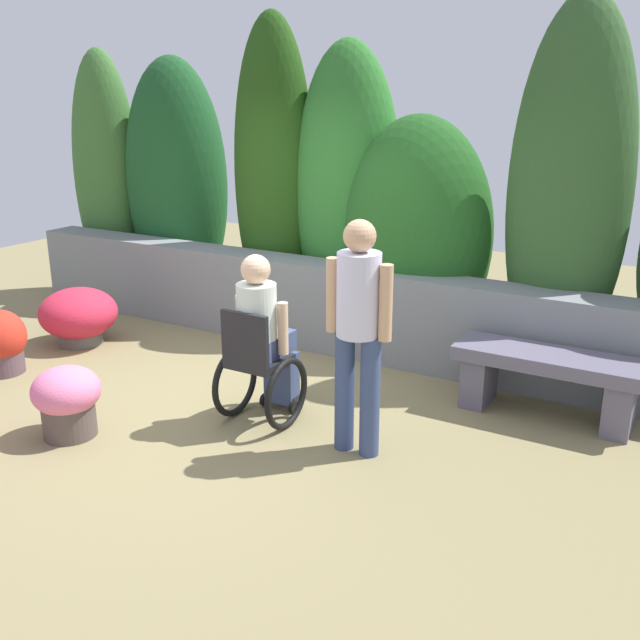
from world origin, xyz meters
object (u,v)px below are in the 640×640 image
Objects in this scene: person_in_wheelchair at (262,344)px; flower_pot_red_accent at (79,316)px; person_standing_companion at (358,323)px; flower_pot_small_foreground at (67,399)px; stone_bench at (548,375)px.

person_in_wheelchair is 1.71× the size of flower_pot_red_accent.
person_standing_companion is 3.10× the size of flower_pot_small_foreground.
flower_pot_red_accent is (-2.62, 0.54, -0.33)m from person_in_wheelchair.
flower_pot_red_accent is at bearing 177.16° from person_in_wheelchair.
flower_pot_red_accent reaches higher than stone_bench.
person_standing_companion is at bearing -10.34° from flower_pot_red_accent.
person_standing_companion is at bearing -129.42° from stone_bench.
stone_bench is 2.24m from person_in_wheelchair.
flower_pot_small_foreground is (-2.99, -2.12, -0.06)m from stone_bench.
flower_pot_red_accent is at bearing 135.63° from flower_pot_small_foreground.
stone_bench is 0.87× the size of person_standing_companion.
person_standing_companion is 3.61m from flower_pot_red_accent.
stone_bench is 2.69× the size of flower_pot_small_foreground.
stone_bench is 4.56m from flower_pot_red_accent.
stone_bench is 1.74m from person_standing_companion.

